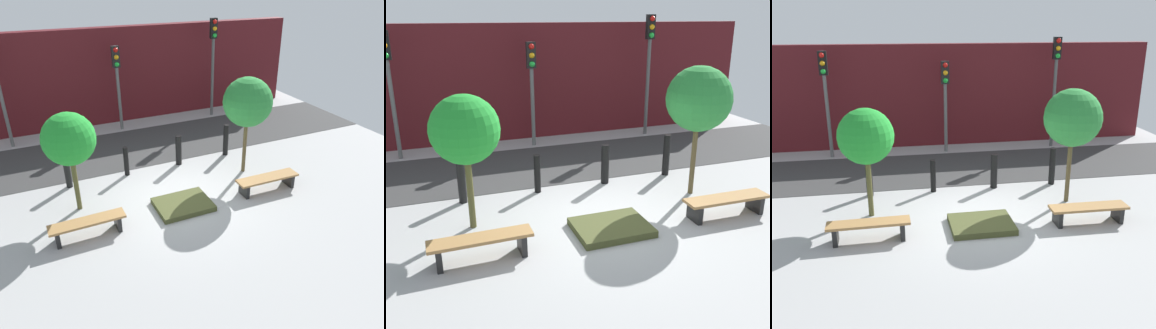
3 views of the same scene
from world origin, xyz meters
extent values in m
plane|color=#A2A2A2|center=(0.00, 0.00, 0.00)|extent=(18.00, 18.00, 0.00)
cube|color=#383838|center=(0.00, 3.87, 0.01)|extent=(18.00, 3.26, 0.01)
cube|color=#511419|center=(0.00, 6.91, 1.88)|extent=(16.20, 0.50, 3.77)
cube|color=black|center=(-3.26, -0.60, 0.19)|extent=(0.11, 0.41, 0.39)
cube|color=black|center=(-1.83, -0.57, 0.19)|extent=(0.11, 0.41, 0.39)
cube|color=#9E7242|center=(-2.54, -0.58, 0.42)|extent=(1.80, 0.44, 0.06)
cube|color=black|center=(1.79, -0.57, 0.19)|extent=(0.11, 0.46, 0.37)
cube|color=black|center=(3.30, -0.60, 0.19)|extent=(0.11, 0.46, 0.37)
cube|color=#9E7242|center=(2.54, -0.58, 0.40)|extent=(1.87, 0.49, 0.06)
cube|color=#434825|center=(0.00, -0.38, 0.07)|extent=(1.47, 1.13, 0.14)
cylinder|color=#4E4C27|center=(-2.54, 0.70, 0.83)|extent=(0.13, 0.13, 1.66)
sphere|color=green|center=(-2.54, 0.70, 2.02)|extent=(1.32, 1.32, 1.32)
cylinder|color=brown|center=(2.54, 0.70, 0.93)|extent=(0.12, 0.12, 1.87)
sphere|color=#2B8839|center=(2.54, 0.70, 2.27)|extent=(1.46, 1.46, 1.46)
cylinder|color=black|center=(-2.62, 1.99, 0.50)|extent=(0.18, 0.18, 0.99)
cylinder|color=black|center=(-0.87, 1.99, 0.47)|extent=(0.15, 0.15, 0.93)
cylinder|color=black|center=(0.87, 1.99, 0.50)|extent=(0.20, 0.20, 1.01)
cylinder|color=black|center=(2.62, 1.99, 0.55)|extent=(0.18, 0.18, 1.10)
cylinder|color=#5D5D5D|center=(-4.05, 5.80, 1.81)|extent=(0.12, 0.12, 3.63)
cylinder|color=#5E5E5E|center=(0.00, 5.80, 1.62)|extent=(0.12, 0.12, 3.24)
cube|color=black|center=(0.00, 5.80, 2.85)|extent=(0.28, 0.16, 0.78)
sphere|color=red|center=(0.00, 5.69, 3.11)|extent=(0.17, 0.17, 0.17)
sphere|color=orange|center=(0.00, 5.69, 2.85)|extent=(0.17, 0.17, 0.17)
sphere|color=green|center=(0.00, 5.69, 2.59)|extent=(0.17, 0.17, 0.17)
cylinder|color=#505050|center=(4.05, 5.80, 2.01)|extent=(0.12, 0.12, 4.02)
cube|color=black|center=(4.05, 5.80, 3.63)|extent=(0.28, 0.16, 0.78)
sphere|color=red|center=(4.05, 5.69, 3.89)|extent=(0.17, 0.17, 0.17)
sphere|color=orange|center=(4.05, 5.69, 3.63)|extent=(0.17, 0.17, 0.17)
sphere|color=green|center=(4.05, 5.69, 3.37)|extent=(0.17, 0.17, 0.17)
camera|label=1|loc=(-3.31, -8.15, 5.64)|focal=35.00mm
camera|label=2|loc=(-3.16, -7.24, 4.06)|focal=40.00mm
camera|label=3|loc=(-1.95, -9.16, 4.59)|focal=40.00mm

